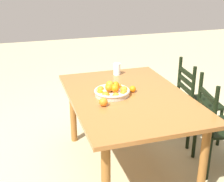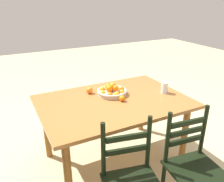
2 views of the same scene
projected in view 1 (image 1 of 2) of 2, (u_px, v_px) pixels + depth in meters
ground_plane at (127, 166)px, 3.09m from camera, size 12.00×12.00×0.00m
dining_table at (129, 105)px, 2.84m from camera, size 1.51×1.04×0.75m
chair_near_window at (219, 127)px, 2.91m from camera, size 0.50×0.50×0.92m
chair_by_cabinet at (195, 103)px, 3.41m from camera, size 0.46×0.46×0.93m
fruit_bowl at (112, 91)px, 2.80m from camera, size 0.33×0.33×0.13m
orange_loose_0 at (103, 102)px, 2.58m from camera, size 0.07×0.07×0.07m
orange_loose_1 at (133, 89)px, 2.87m from camera, size 0.06×0.06×0.06m
drinking_glass at (117, 69)px, 3.33m from camera, size 0.08×0.08×0.12m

